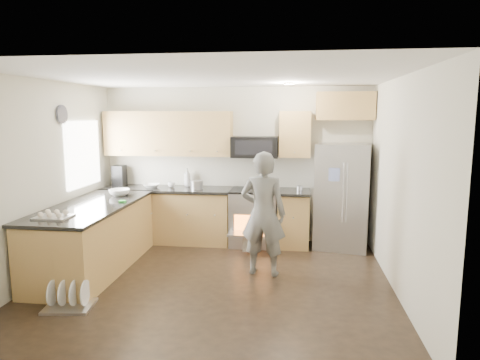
# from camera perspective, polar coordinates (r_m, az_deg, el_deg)

# --- Properties ---
(ground) EXTENTS (4.50, 4.50, 0.00)m
(ground) POSITION_cam_1_polar(r_m,az_deg,el_deg) (5.71, -3.45, -13.40)
(ground) COLOR black
(ground) RESTS_ON ground
(room_shell) EXTENTS (4.54, 4.04, 2.62)m
(room_shell) POSITION_cam_1_polar(r_m,az_deg,el_deg) (5.33, -3.97, 3.61)
(room_shell) COLOR beige
(room_shell) RESTS_ON ground
(back_cabinet_run) EXTENTS (4.45, 0.64, 2.50)m
(back_cabinet_run) POSITION_cam_1_polar(r_m,az_deg,el_deg) (7.22, -5.52, -0.75)
(back_cabinet_run) COLOR tan
(back_cabinet_run) RESTS_ON ground
(peninsula) EXTENTS (0.96, 2.36, 1.02)m
(peninsula) POSITION_cam_1_polar(r_m,az_deg,el_deg) (6.33, -18.95, -7.20)
(peninsula) COLOR tan
(peninsula) RESTS_ON ground
(stove_range) EXTENTS (0.76, 0.97, 1.79)m
(stove_range) POSITION_cam_1_polar(r_m,az_deg,el_deg) (7.07, 1.86, -3.28)
(stove_range) COLOR #B7B7BC
(stove_range) RESTS_ON ground
(refrigerator) EXTENTS (0.93, 0.78, 1.69)m
(refrigerator) POSITION_cam_1_polar(r_m,az_deg,el_deg) (7.05, 13.45, -2.14)
(refrigerator) COLOR #B7B7BC
(refrigerator) RESTS_ON ground
(person) EXTENTS (0.65, 0.47, 1.67)m
(person) POSITION_cam_1_polar(r_m,az_deg,el_deg) (5.73, 3.11, -4.51)
(person) COLOR slate
(person) RESTS_ON ground
(dish_rack) EXTENTS (0.56, 0.47, 0.32)m
(dish_rack) POSITION_cam_1_polar(r_m,az_deg,el_deg) (5.34, -21.81, -14.67)
(dish_rack) COLOR #B7B7BC
(dish_rack) RESTS_ON ground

